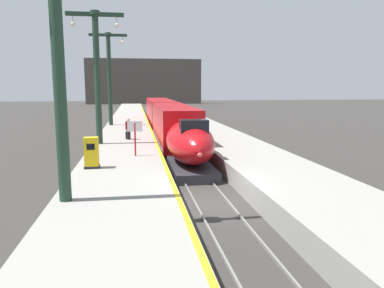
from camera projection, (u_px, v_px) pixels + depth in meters
ground_plane at (212, 204)px, 16.35m from camera, size 260.00×260.00×0.00m
platform_left at (128, 130)px, 39.81m from camera, size 4.80×110.00×1.05m
platform_right at (201, 129)px, 41.06m from camera, size 4.80×110.00×1.05m
platform_left_safety_stripe at (149, 125)px, 40.08m from camera, size 0.20×107.80×0.01m
rail_main_left at (157, 131)px, 43.07m from camera, size 0.08×110.00×0.12m
rail_main_right at (170, 131)px, 43.30m from camera, size 0.08×110.00×0.12m
highspeed_train_main at (167, 119)px, 37.39m from camera, size 2.92×38.62×3.60m
station_column_near at (59, 37)px, 12.57m from camera, size 4.00×0.68×9.57m
station_column_mid at (97, 66)px, 26.17m from camera, size 4.00×0.68×9.43m
station_column_far at (109, 71)px, 39.52m from camera, size 4.00×0.68×9.88m
passenger_near_edge at (128, 127)px, 29.06m from camera, size 0.48×0.40×1.69m
rolling_suitcase at (128, 135)px, 29.47m from camera, size 0.40×0.22×0.98m
ticket_machine_yellow at (92, 154)px, 18.77m from camera, size 0.76×0.62×1.60m
departure_info_board at (135, 131)px, 22.03m from camera, size 0.90×0.10×2.12m
terminus_back_wall at (144, 81)px, 114.85m from camera, size 36.00×2.00×14.00m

